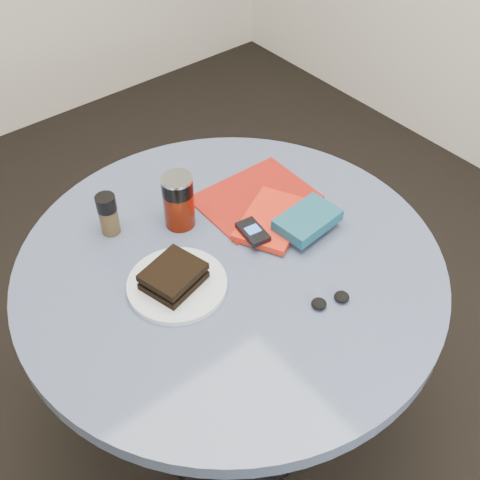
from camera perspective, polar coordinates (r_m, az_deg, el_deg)
ground at (r=2.01m, az=-0.69°, el=-16.96°), size 4.00×4.00×0.00m
table at (r=1.52m, az=-0.88°, el=-6.26°), size 1.00×1.00×0.75m
plate at (r=1.35m, az=-5.98°, el=-4.24°), size 0.23×0.23×0.01m
sandwich at (r=1.33m, az=-6.33°, el=-3.44°), size 0.15×0.13×0.04m
soda_can at (r=1.45m, az=-5.85°, el=3.70°), size 0.09×0.09×0.14m
pepper_grinder at (r=1.47m, az=-12.40°, el=2.42°), size 0.06×0.06×0.11m
magazine at (r=1.56m, az=1.47°, el=4.02°), size 0.29×0.22×0.01m
red_book at (r=1.48m, az=3.11°, el=1.94°), size 0.24×0.21×0.02m
novel at (r=1.45m, az=6.42°, el=1.89°), size 0.16×0.11×0.03m
mp3_player at (r=1.43m, az=1.22°, el=0.79°), size 0.06×0.09×0.02m
headphones at (r=1.32m, az=8.56°, el=-5.68°), size 0.10×0.06×0.02m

